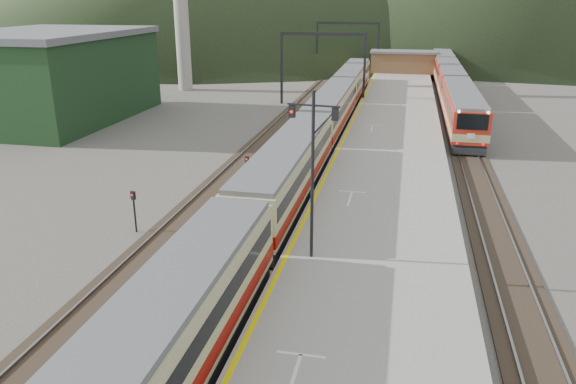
# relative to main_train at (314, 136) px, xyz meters

# --- Properties ---
(track_main) EXTENTS (2.60, 200.00, 0.23)m
(track_main) POSITION_rel_main_train_xyz_m (0.00, 7.50, -1.81)
(track_main) COLOR black
(track_main) RESTS_ON ground
(track_far) EXTENTS (2.60, 200.00, 0.23)m
(track_far) POSITION_rel_main_train_xyz_m (-5.00, 7.50, -1.81)
(track_far) COLOR black
(track_far) RESTS_ON ground
(track_second) EXTENTS (2.60, 200.00, 0.23)m
(track_second) POSITION_rel_main_train_xyz_m (11.50, 7.50, -1.81)
(track_second) COLOR black
(track_second) RESTS_ON ground
(platform) EXTENTS (8.00, 100.00, 1.00)m
(platform) POSITION_rel_main_train_xyz_m (5.60, 5.50, -1.38)
(platform) COLOR gray
(platform) RESTS_ON ground
(gantry_near) EXTENTS (9.55, 0.25, 8.00)m
(gantry_near) POSITION_rel_main_train_xyz_m (-2.85, 22.50, 3.71)
(gantry_near) COLOR black
(gantry_near) RESTS_ON ground
(gantry_far) EXTENTS (9.55, 0.25, 8.00)m
(gantry_far) POSITION_rel_main_train_xyz_m (-2.85, 47.50, 3.71)
(gantry_far) COLOR black
(gantry_far) RESTS_ON ground
(warehouse) EXTENTS (14.50, 20.50, 8.60)m
(warehouse) POSITION_rel_main_train_xyz_m (-28.00, 9.50, 2.44)
(warehouse) COLOR black
(warehouse) RESTS_ON ground
(station_shed) EXTENTS (9.40, 4.40, 3.10)m
(station_shed) POSITION_rel_main_train_xyz_m (5.60, 45.50, 0.69)
(station_shed) COLOR brown
(station_shed) RESTS_ON platform
(main_train) EXTENTS (2.70, 74.05, 3.29)m
(main_train) POSITION_rel_main_train_xyz_m (0.00, 0.00, 0.00)
(main_train) COLOR tan
(main_train) RESTS_ON track_main
(second_train) EXTENTS (2.78, 57.05, 3.39)m
(second_train) POSITION_rel_main_train_xyz_m (11.50, 31.68, 0.05)
(second_train) COLOR red
(second_train) RESTS_ON track_second
(signal_mast) EXTENTS (2.19, 0.43, 7.26)m
(signal_mast) POSITION_rel_main_train_xyz_m (2.92, -18.21, 3.54)
(signal_mast) COLOR black
(signal_mast) RESTS_ON platform
(short_signal_b) EXTENTS (0.25, 0.21, 2.27)m
(short_signal_b) POSITION_rel_main_train_xyz_m (-3.00, -7.60, -0.41)
(short_signal_b) COLOR black
(short_signal_b) RESTS_ON ground
(short_signal_c) EXTENTS (0.25, 0.20, 2.27)m
(short_signal_c) POSITION_rel_main_train_xyz_m (-6.95, -15.21, -0.41)
(short_signal_c) COLOR black
(short_signal_c) RESTS_ON ground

